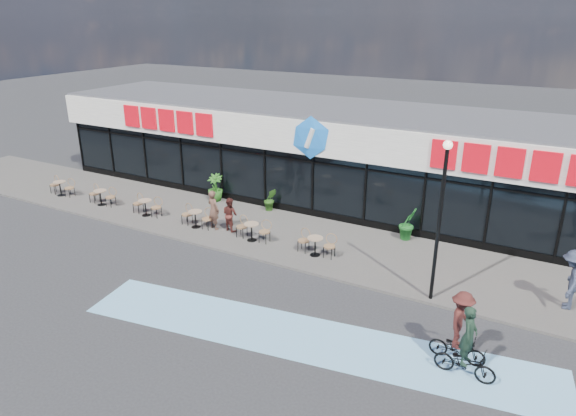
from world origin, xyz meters
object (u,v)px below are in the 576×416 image
Objects in this scene: patron_left at (213,210)px; pedestrian_a at (571,280)px; potted_plant_left at (215,187)px; potted_plant_mid at (270,199)px; lamp_post at (441,209)px; cyclist_a at (466,354)px; cyclist_b at (460,331)px; potted_plant_right at (408,224)px; patron_right at (230,214)px; bistro_set_0 at (62,186)px.

pedestrian_a reaches higher than patron_left.
potted_plant_left is 15.84m from pedestrian_a.
potted_plant_left is 3.07m from potted_plant_mid.
patron_left reaches higher than potted_plant_mid.
lamp_post reaches higher than potted_plant_mid.
potted_plant_left is 15.38m from cyclist_a.
lamp_post is 3.83m from cyclist_b.
lamp_post is 3.90× the size of potted_plant_left.
cyclist_b is (11.04, -4.06, -0.02)m from patron_left.
patron_left is at bearing -108.53° from potted_plant_mid.
lamp_post reaches higher than potted_plant_right.
potted_plant_mid is 0.52× the size of cyclist_b.
patron_left is (-9.66, 1.31, -2.26)m from lamp_post.
cyclist_b is (10.32, -4.25, 0.12)m from patron_right.
pedestrian_a is at bearing -12.73° from potted_plant_mid.
lamp_post reaches higher than bistro_set_0.
potted_plant_mid is at bearing 2.28° from potted_plant_left.
cyclist_a reaches higher than bistro_set_0.
cyclist_a is (13.39, -7.56, -0.08)m from potted_plant_left.
pedestrian_a is (15.61, -2.71, 0.31)m from potted_plant_left.
cyclist_b reaches higher than bistro_set_0.
patron_left is 0.83× the size of cyclist_b.
potted_plant_mid is 0.79× the size of potted_plant_right.
pedestrian_a is at bearing 59.43° from cyclist_b.
potted_plant_left is 1.25× the size of potted_plant_mid.
patron_right is 0.74× the size of pedestrian_a.
patron_left reaches higher than bistro_set_0.
cyclist_b reaches higher than potted_plant_left.
potted_plant_left is 0.69× the size of pedestrian_a.
lamp_post reaches higher than potted_plant_left.
bistro_set_0 is at bearing 167.84° from cyclist_a.
cyclist_a is at bearing 173.92° from patron_left.
pedestrian_a is (22.97, 0.38, 0.53)m from bistro_set_0.
lamp_post is 4.86× the size of potted_plant_mid.
cyclist_b is (10.02, -7.10, 0.30)m from potted_plant_mid.
patron_left is (2.05, -2.92, 0.19)m from potted_plant_left.
potted_plant_left is 3.57m from patron_left.
bistro_set_0 is at bearing 17.24° from patron_left.
potted_plant_left is at bearing 160.16° from lamp_post.
potted_plant_mid is at bearing -101.12° from pedestrian_a.
cyclist_a is (1.69, -3.34, -2.52)m from lamp_post.
potted_plant_mid is 2.87m from patron_right.
potted_plant_left is 0.93× the size of patron_right.
cyclist_b is at bearing -28.04° from potted_plant_left.
patron_right reaches higher than potted_plant_right.
cyclist_a reaches higher than patron_right.
potted_plant_right is 6.54m from pedestrian_a.
lamp_post is at bearing -64.22° from potted_plant_right.
pedestrian_a is (12.54, -2.83, 0.44)m from potted_plant_mid.
patron_left is at bearing -87.52° from pedestrian_a.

